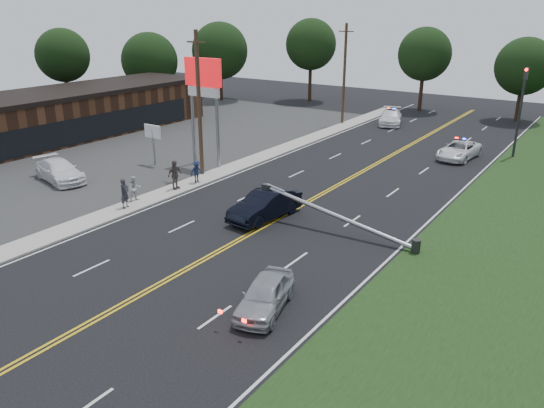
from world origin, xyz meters
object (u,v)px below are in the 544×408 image
Objects in this scene: crashed_sedan at (265,205)px; bystander_d at (175,175)px; utility_pole_mid at (199,104)px; fallen_streetlight at (345,219)px; small_sign at (153,135)px; emergency_b at (391,117)px; utility_pole_far at (344,74)px; parked_car at (59,171)px; pylon_sign at (203,86)px; traffic_signal at (521,105)px; waiting_sedan at (265,295)px; bystander_b at (135,188)px; emergency_a at (459,150)px; bystander_c at (197,172)px; bystander_a at (125,193)px.

crashed_sedan is 7.75m from bystander_d.
fallen_streetlight is at bearing -16.64° from utility_pole_mid.
bystander_d is (5.66, -3.64, -1.24)m from small_sign.
utility_pole_mid is 25.36m from emergency_b.
utility_pole_far reaches higher than parked_car.
crashed_sedan is at bearing -93.97° from bystander_d.
utility_pole_mid is 1.99× the size of parked_car.
pylon_sign is 12.85m from crashed_sedan.
traffic_signal is 1.79× the size of waiting_sedan.
bystander_b is at bearing -158.48° from crashed_sedan.
waiting_sedan is 0.80× the size of emergency_a.
pylon_sign is at bearing 123.02° from utility_pole_mid.
bystander_c is (-3.12, -26.43, 0.13)m from emergency_b.
small_sign is at bearing 58.76° from bystander_d.
crashed_sedan is at bearing -111.76° from traffic_signal.
pylon_sign is at bearing -139.61° from traffic_signal.
bystander_b reaches higher than parked_car.
emergency_a is at bearing -7.78° from bystander_b.
bystander_b is at bearing -116.28° from emergency_b.
parked_car is at bearing 111.72° from bystander_d.
waiting_sedan is (0.79, -8.44, -0.25)m from fallen_streetlight.
pylon_sign is 10.20m from bystander_b.
waiting_sedan is at bearing -94.29° from emergency_b.
fallen_streetlight reaches higher than bystander_a.
bystander_a is at bearing -149.84° from crashed_sedan.
utility_pole_far is 1.91× the size of emergency_b.
fallen_streetlight is 4.83m from crashed_sedan.
bystander_a reaches higher than parked_car.
emergency_a is 21.12m from bystander_c.
waiting_sedan is 27.39m from emergency_a.
pylon_sign is 7.78m from bystander_d.
emergency_a is 26.31m from bystander_a.
waiting_sedan is (-3.32, -30.44, -3.54)m from traffic_signal.
crashed_sedan is 2.51× the size of bystander_d.
small_sign is 7.24m from parked_car.
utility_pole_mid is 4.70m from bystander_c.
traffic_signal is 25.12m from utility_pole_mid.
small_sign is 5.53m from utility_pole_mid.
crashed_sedan is 3.17× the size of bystander_c.
bystander_d is (-7.71, 0.74, 0.29)m from crashed_sedan.
pylon_sign is 1.53× the size of emergency_b.
bystander_d is (-13.12, -18.59, 0.41)m from emergency_a.
utility_pole_mid is 2.05× the size of crashed_sedan.
utility_pole_far is 16.26m from emergency_a.
small_sign reaches higher than fallen_streetlight.
bystander_d is at bearing -179.66° from crashed_sedan.
small_sign is 6.84m from bystander_d.
pylon_sign is 2.55m from utility_pole_mid.
bystander_a is 1.16× the size of bystander_c.
utility_pole_mid reaches higher than bystander_a.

